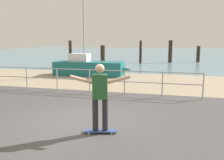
% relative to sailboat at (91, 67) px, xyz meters
% --- Properties ---
extents(ground_plane, '(24.00, 10.00, 0.04)m').
position_rel_sailboat_xyz_m(ground_plane, '(2.66, -9.47, -0.53)').
color(ground_plane, '#474444').
rests_on(ground_plane, ground).
extents(beach_strip, '(24.00, 6.00, 0.04)m').
position_rel_sailboat_xyz_m(beach_strip, '(2.66, -1.47, -0.53)').
color(beach_strip, tan).
rests_on(beach_strip, ground).
extents(sea_surface, '(72.00, 50.00, 0.04)m').
position_rel_sailboat_xyz_m(sea_surface, '(2.66, 26.53, -0.53)').
color(sea_surface, slate).
rests_on(sea_surface, ground).
extents(railing_fence, '(12.34, 0.05, 1.05)m').
position_rel_sailboat_xyz_m(railing_fence, '(0.10, -4.87, 0.17)').
color(railing_fence, '#9EA0A5').
rests_on(railing_fence, ground).
extents(sailboat, '(4.98, 1.51, 5.82)m').
position_rel_sailboat_xyz_m(sailboat, '(0.00, 0.00, 0.00)').
color(sailboat, '#19666B').
rests_on(sailboat, ground).
extents(skateboard, '(0.82, 0.40, 0.08)m').
position_rel_sailboat_xyz_m(skateboard, '(3.44, -9.13, -0.46)').
color(skateboard, '#334C8C').
rests_on(skateboard, ground).
extents(skateboarder, '(1.42, 0.46, 1.65)m').
position_rel_sailboat_xyz_m(skateboarder, '(3.44, -9.13, 0.49)').
color(skateboarder, '#26262B').
rests_on(skateboarder, skateboard).
extents(groyne_post_0, '(0.27, 0.27, 2.20)m').
position_rel_sailboat_xyz_m(groyne_post_0, '(-3.52, 4.68, 0.57)').
color(groyne_post_0, '#332319').
rests_on(groyne_post_0, ground).
extents(groyne_post_1, '(0.38, 0.38, 1.81)m').
position_rel_sailboat_xyz_m(groyne_post_1, '(-0.79, 5.17, 0.38)').
color(groyne_post_1, '#332319').
rests_on(groyne_post_1, ground).
extents(groyne_post_2, '(0.24, 0.24, 2.19)m').
position_rel_sailboat_xyz_m(groyne_post_2, '(1.94, 8.62, 0.57)').
color(groyne_post_2, '#332319').
rests_on(groyne_post_2, ground).
extents(groyne_post_3, '(0.38, 0.38, 2.20)m').
position_rel_sailboat_xyz_m(groyne_post_3, '(4.67, 10.22, 0.57)').
color(groyne_post_3, '#332319').
rests_on(groyne_post_3, ground).
extents(groyne_post_4, '(0.34, 0.34, 1.63)m').
position_rel_sailboat_xyz_m(groyne_post_4, '(7.40, 11.42, 0.29)').
color(groyne_post_4, '#332319').
rests_on(groyne_post_4, ground).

